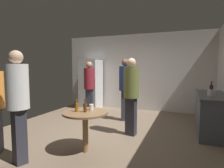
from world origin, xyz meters
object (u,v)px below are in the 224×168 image
object	(u,v)px
beer_bottle_amber	(77,107)
beer_bottle_brown	(85,107)
foreground_table	(85,118)
person_in_white_shirt	(18,98)
refrigerator	(91,84)
kettle	(212,93)
plastic_cup_white	(91,107)
person_in_olive_shirt	(131,90)
person_in_maroon_shirt	(89,84)
person_in_navy_shirt	(125,85)
wine_bottle_on_counter	(211,89)

from	to	relation	value
beer_bottle_amber	beer_bottle_brown	distance (m)	0.16
foreground_table	person_in_white_shirt	world-z (taller)	person_in_white_shirt
refrigerator	kettle	world-z (taller)	refrigerator
foreground_table	plastic_cup_white	distance (m)	0.23
plastic_cup_white	person_in_olive_shirt	bearing A→B (deg)	63.73
person_in_maroon_shirt	beer_bottle_amber	bearing A→B (deg)	11.09
plastic_cup_white	person_in_white_shirt	bearing A→B (deg)	-132.61
kettle	person_in_maroon_shirt	size ratio (longest dim) A/B	0.14
person_in_olive_shirt	kettle	bearing A→B (deg)	115.51
person_in_olive_shirt	person_in_white_shirt	bearing A→B (deg)	-26.80
foreground_table	person_in_navy_shirt	xyz separation A→B (m)	(0.04, 2.19, 0.40)
refrigerator	person_in_white_shirt	xyz separation A→B (m)	(0.88, -4.04, 0.15)
person_in_white_shirt	beer_bottle_amber	bearing A→B (deg)	-18.70
person_in_olive_shirt	person_in_white_shirt	size ratio (longest dim) A/B	0.97
refrigerator	plastic_cup_white	distance (m)	3.59
person_in_olive_shirt	person_in_white_shirt	distance (m)	2.27
beer_bottle_amber	person_in_white_shirt	xyz separation A→B (m)	(-0.62, -0.69, 0.23)
refrigerator	beer_bottle_amber	world-z (taller)	refrigerator
beer_bottle_brown	person_in_white_shirt	bearing A→B (deg)	-137.85
person_in_navy_shirt	kettle	bearing A→B (deg)	56.46
kettle	person_in_olive_shirt	xyz separation A→B (m)	(-1.65, -0.52, 0.04)
beer_bottle_brown	plastic_cup_white	xyz separation A→B (m)	(0.03, 0.18, -0.03)
person_in_white_shirt	person_in_navy_shirt	world-z (taller)	person_in_white_shirt
kettle	person_in_maroon_shirt	bearing A→B (deg)	168.05
refrigerator	beer_bottle_brown	distance (m)	3.73
foreground_table	beer_bottle_amber	distance (m)	0.24
beer_bottle_brown	plastic_cup_white	world-z (taller)	beer_bottle_brown
beer_bottle_amber	plastic_cup_white	world-z (taller)	beer_bottle_amber
refrigerator	person_in_maroon_shirt	bearing A→B (deg)	-64.23
foreground_table	person_in_maroon_shirt	bearing A→B (deg)	116.83
foreground_table	beer_bottle_amber	bearing A→B (deg)	-166.14
wine_bottle_on_counter	person_in_navy_shirt	size ratio (longest dim) A/B	0.18
beer_bottle_amber	wine_bottle_on_counter	bearing A→B (deg)	40.04
person_in_olive_shirt	person_in_maroon_shirt	size ratio (longest dim) A/B	1.01
plastic_cup_white	person_in_navy_shirt	distance (m)	2.05
beer_bottle_brown	plastic_cup_white	bearing A→B (deg)	80.18
person_in_maroon_shirt	beer_bottle_brown	bearing A→B (deg)	14.38
foreground_table	person_in_white_shirt	bearing A→B (deg)	-136.63
plastic_cup_white	person_in_maroon_shirt	xyz separation A→B (m)	(-1.24, 2.21, 0.21)
beer_bottle_brown	person_in_maroon_shirt	distance (m)	2.68
person_in_navy_shirt	person_in_white_shirt	bearing A→B (deg)	-34.81
beer_bottle_amber	person_in_olive_shirt	distance (m)	1.36
beer_bottle_amber	person_in_olive_shirt	world-z (taller)	person_in_olive_shirt
wine_bottle_on_counter	person_in_maroon_shirt	world-z (taller)	person_in_maroon_shirt
kettle	beer_bottle_brown	xyz separation A→B (m)	(-2.16, -1.67, -0.15)
kettle	person_in_white_shirt	bearing A→B (deg)	-141.07
beer_bottle_amber	person_in_navy_shirt	size ratio (longest dim) A/B	0.13
refrigerator	foreground_table	world-z (taller)	refrigerator
refrigerator	person_in_olive_shirt	world-z (taller)	refrigerator
refrigerator	person_in_white_shirt	bearing A→B (deg)	-77.67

